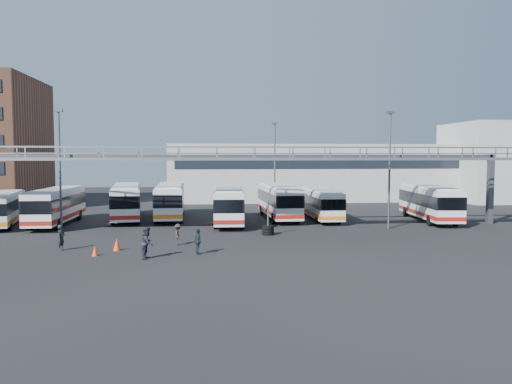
{
  "coord_description": "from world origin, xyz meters",
  "views": [
    {
      "loc": [
        -3.85,
        -34.97,
        6.29
      ],
      "look_at": [
        0.23,
        6.0,
        3.36
      ],
      "focal_mm": 35.0,
      "sensor_mm": 36.0,
      "label": 1
    }
  ],
  "objects": [
    {
      "name": "light_pole_mid",
      "position": [
        12.0,
        7.0,
        5.73
      ],
      "size": [
        0.7,
        0.35,
        10.21
      ],
      "color": "#4C4F54",
      "rests_on": "ground"
    },
    {
      "name": "bus_4",
      "position": [
        -1.8,
        11.59,
        1.89
      ],
      "size": [
        3.02,
        11.32,
        3.41
      ],
      "rotation": [
        0.0,
        0.0,
        -0.04
      ],
      "color": "silver",
      "rests_on": "ground"
    },
    {
      "name": "bus_5",
      "position": [
        3.42,
        14.74,
        1.91
      ],
      "size": [
        3.09,
        11.45,
        3.45
      ],
      "rotation": [
        0.0,
        0.0,
        0.04
      ],
      "color": "silver",
      "rests_on": "ground"
    },
    {
      "name": "cone_left",
      "position": [
        -10.92,
        -2.84,
        0.32
      ],
      "size": [
        0.5,
        0.5,
        0.64
      ],
      "primitive_type": "cone",
      "rotation": [
        0.0,
        0.0,
        0.29
      ],
      "color": "#F4400D",
      "rests_on": "ground"
    },
    {
      "name": "tire_stack",
      "position": [
        1.05,
        4.5,
        0.46
      ],
      "size": [
        0.95,
        0.95,
        2.73
      ],
      "color": "black",
      "rests_on": "ground"
    },
    {
      "name": "pedestrian_a",
      "position": [
        -13.58,
        -0.71,
        0.87
      ],
      "size": [
        0.58,
        0.72,
        1.73
      ],
      "primitive_type": "imported",
      "rotation": [
        0.0,
        0.0,
        1.29
      ],
      "color": "black",
      "rests_on": "ground"
    },
    {
      "name": "warehouse",
      "position": [
        12.0,
        38.0,
        4.0
      ],
      "size": [
        42.0,
        14.0,
        8.0
      ],
      "primitive_type": "cube",
      "color": "#9E9E99",
      "rests_on": "ground"
    },
    {
      "name": "bus_8",
      "position": [
        17.82,
        11.64,
        1.91
      ],
      "size": [
        3.72,
        11.54,
        3.45
      ],
      "rotation": [
        0.0,
        0.0,
        -0.1
      ],
      "color": "silver",
      "rests_on": "ground"
    },
    {
      "name": "ground",
      "position": [
        0.0,
        0.0,
        0.0
      ],
      "size": [
        140.0,
        140.0,
        0.0
      ],
      "primitive_type": "plane",
      "color": "black",
      "rests_on": "ground"
    },
    {
      "name": "bus_0",
      "position": [
        -22.19,
        12.01,
        1.68
      ],
      "size": [
        4.19,
        10.26,
        3.04
      ],
      "rotation": [
        0.0,
        0.0,
        0.19
      ],
      "color": "silver",
      "rests_on": "ground"
    },
    {
      "name": "bus_2",
      "position": [
        -11.79,
        15.5,
        1.93
      ],
      "size": [
        4.09,
        11.72,
        3.49
      ],
      "rotation": [
        0.0,
        0.0,
        0.13
      ],
      "color": "silver",
      "rests_on": "ground"
    },
    {
      "name": "bus_3",
      "position": [
        -7.52,
        15.92,
        1.93
      ],
      "size": [
        3.03,
        11.58,
        3.49
      ],
      "rotation": [
        0.0,
        0.0,
        0.03
      ],
      "color": "silver",
      "rests_on": "ground"
    },
    {
      "name": "bus_6",
      "position": [
        7.47,
        13.64,
        1.69
      ],
      "size": [
        2.37,
        10.09,
        3.06
      ],
      "rotation": [
        0.0,
        0.0,
        0.0
      ],
      "color": "silver",
      "rests_on": "ground"
    },
    {
      "name": "light_pole_back",
      "position": [
        4.0,
        22.0,
        5.73
      ],
      "size": [
        0.7,
        0.35,
        10.21
      ],
      "color": "#4C4F54",
      "rests_on": "ground"
    },
    {
      "name": "pedestrian_b",
      "position": [
        -7.5,
        -4.01,
        0.99
      ],
      "size": [
        0.92,
        1.09,
        1.97
      ],
      "primitive_type": "imported",
      "rotation": [
        0.0,
        0.0,
        1.37
      ],
      "color": "#262331",
      "rests_on": "ground"
    },
    {
      "name": "pedestrian_c",
      "position": [
        -5.89,
        0.57,
        0.76
      ],
      "size": [
        0.6,
        1.0,
        1.52
      ],
      "primitive_type": "imported",
      "rotation": [
        0.0,
        0.0,
        1.61
      ],
      "color": "#2C201D",
      "rests_on": "ground"
    },
    {
      "name": "cone_right",
      "position": [
        -9.87,
        -1.07,
        0.39
      ],
      "size": [
        0.58,
        0.58,
        0.79
      ],
      "primitive_type": "cone",
      "rotation": [
        0.0,
        0.0,
        0.19
      ],
      "color": "#F4400D",
      "rests_on": "ground"
    },
    {
      "name": "building_right",
      "position": [
        38.0,
        32.0,
        5.5
      ],
      "size": [
        14.0,
        12.0,
        11.0
      ],
      "primitive_type": "cube",
      "color": "#B2B2AD",
      "rests_on": "ground"
    },
    {
      "name": "light_pole_left",
      "position": [
        -16.0,
        8.0,
        5.73
      ],
      "size": [
        0.7,
        0.35,
        10.21
      ],
      "color": "#4C4F54",
      "rests_on": "ground"
    },
    {
      "name": "gantry",
      "position": [
        0.0,
        5.87,
        5.51
      ],
      "size": [
        51.4,
        5.15,
        7.1
      ],
      "color": "gray",
      "rests_on": "ground"
    },
    {
      "name": "bus_1",
      "position": [
        -17.66,
        12.36,
        1.86
      ],
      "size": [
        2.69,
        11.08,
        3.36
      ],
      "rotation": [
        0.0,
        0.0,
        -0.01
      ],
      "color": "silver",
      "rests_on": "ground"
    },
    {
      "name": "pedestrian_d",
      "position": [
        -4.42,
        -2.94,
        0.84
      ],
      "size": [
        0.71,
        1.06,
        1.68
      ],
      "primitive_type": "imported",
      "rotation": [
        0.0,
        0.0,
        1.91
      ],
      "color": "#1B2731",
      "rests_on": "ground"
    }
  ]
}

